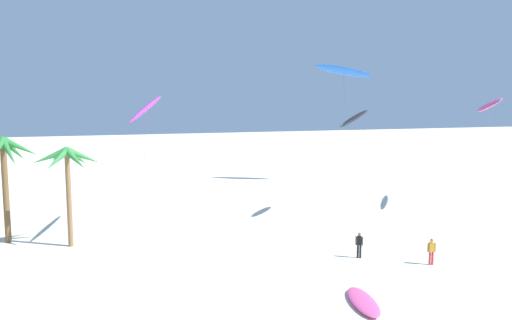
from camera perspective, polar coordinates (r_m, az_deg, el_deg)
The scene contains 9 objects.
palm_tree_2 at distance 39.45m, azimuth -26.78°, elevation 0.24°, with size 4.58×4.82×7.63m.
palm_tree_3 at distance 36.70m, azimuth -20.67°, elevation -0.43°, with size 4.57×4.16×6.98m.
flying_kite_1 at distance 51.71m, azimuth 25.00°, elevation 5.69°, with size 5.10×10.96×10.77m.
flying_kite_2 at distance 43.66m, azimuth 11.13°, elevation 4.69°, with size 5.94×10.35×9.60m.
flying_kite_4 at distance 62.29m, azimuth 9.87°, elevation 9.96°, with size 6.52×6.12×14.85m.
flying_kite_5 at distance 37.68m, azimuth -12.32°, elevation 5.79°, with size 3.76×7.91×10.84m.
grounded_kite_0 at distance 26.55m, azimuth 12.10°, elevation -15.46°, with size 2.11×4.04×0.29m.
person_foreground_walker at distance 33.43m, azimuth 11.67°, elevation -9.34°, with size 0.42×0.35×1.68m.
person_mid_field at distance 33.27m, azimuth 19.34°, elevation -9.67°, with size 0.48×0.30×1.67m.
Camera 1 is at (-5.86, -0.93, 10.16)m, focal length 35.16 mm.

